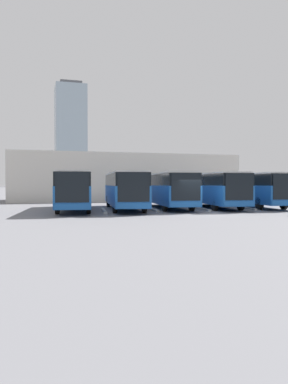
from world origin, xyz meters
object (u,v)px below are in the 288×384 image
object	(u,v)px
bus_2	(168,189)
bus_3	(124,189)
bus_1	(213,188)
bus_4	(74,189)
bus_0	(252,188)

from	to	relation	value
bus_2	bus_3	world-z (taller)	same
bus_1	bus_4	xyz separation A→B (m)	(12.49, -0.11, 0.00)
bus_2	bus_4	world-z (taller)	same
bus_3	bus_4	distance (m)	4.17
bus_4	bus_0	bearing A→B (deg)	-172.91
bus_0	bus_4	size ratio (longest dim) A/B	1.00
bus_2	bus_4	distance (m)	8.34
bus_2	bus_3	distance (m)	4.21
bus_4	bus_2	bearing A→B (deg)	-169.86
bus_0	bus_2	distance (m)	8.34
bus_2	bus_3	xyz separation A→B (m)	(4.16, 0.63, 0.00)
bus_0	bus_2	bearing A→B (deg)	4.04
bus_2	bus_3	size ratio (longest dim) A/B	1.00
bus_1	bus_4	bearing A→B (deg)	7.01
bus_1	bus_2	bearing A→B (deg)	0.77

